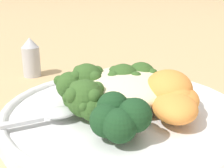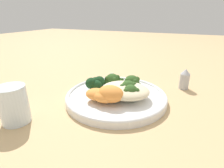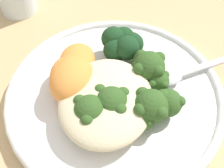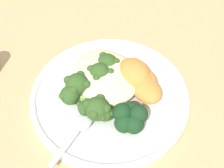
% 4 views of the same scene
% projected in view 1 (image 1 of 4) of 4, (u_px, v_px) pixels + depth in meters
% --- Properties ---
extents(ground_plane, '(4.00, 4.00, 0.00)m').
position_uv_depth(ground_plane, '(131.00, 126.00, 0.37)').
color(ground_plane, tan).
extents(plate, '(0.29, 0.29, 0.02)m').
position_uv_depth(plate, '(119.00, 115.00, 0.37)').
color(plate, white).
rests_on(plate, ground_plane).
extents(quinoa_mound, '(0.13, 0.11, 0.03)m').
position_uv_depth(quinoa_mound, '(126.00, 85.00, 0.39)').
color(quinoa_mound, beige).
rests_on(quinoa_mound, plate).
extents(broccoli_stalk_0, '(0.11, 0.05, 0.04)m').
position_uv_depth(broccoli_stalk_0, '(136.00, 80.00, 0.40)').
color(broccoli_stalk_0, '#8EB25B').
rests_on(broccoli_stalk_0, plate).
extents(broccoli_stalk_1, '(0.09, 0.05, 0.04)m').
position_uv_depth(broccoli_stalk_1, '(121.00, 83.00, 0.39)').
color(broccoli_stalk_1, '#8EB25B').
rests_on(broccoli_stalk_1, plate).
extents(broccoli_stalk_2, '(0.08, 0.08, 0.03)m').
position_uv_depth(broccoli_stalk_2, '(101.00, 89.00, 0.39)').
color(broccoli_stalk_2, '#8EB25B').
rests_on(broccoli_stalk_2, plate).
extents(broccoli_stalk_3, '(0.09, 0.10, 0.04)m').
position_uv_depth(broccoli_stalk_3, '(90.00, 83.00, 0.39)').
color(broccoli_stalk_3, '#8EB25B').
rests_on(broccoli_stalk_3, plate).
extents(broccoli_stalk_4, '(0.06, 0.11, 0.03)m').
position_uv_depth(broccoli_stalk_4, '(78.00, 90.00, 0.38)').
color(broccoli_stalk_4, '#8EB25B').
rests_on(broccoli_stalk_4, plate).
extents(broccoli_stalk_5, '(0.03, 0.09, 0.03)m').
position_uv_depth(broccoli_stalk_5, '(83.00, 101.00, 0.35)').
color(broccoli_stalk_5, '#8EB25B').
rests_on(broccoli_stalk_5, plate).
extents(broccoli_stalk_6, '(0.05, 0.09, 0.04)m').
position_uv_depth(broccoli_stalk_6, '(86.00, 99.00, 0.34)').
color(broccoli_stalk_6, '#8EB25B').
rests_on(broccoli_stalk_6, plate).
extents(broccoli_stalk_7, '(0.06, 0.07, 0.03)m').
position_uv_depth(broccoli_stalk_7, '(97.00, 107.00, 0.33)').
color(broccoli_stalk_7, '#8EB25B').
rests_on(broccoli_stalk_7, plate).
extents(sweet_potato_chunk_0, '(0.07, 0.06, 0.04)m').
position_uv_depth(sweet_potato_chunk_0, '(165.00, 89.00, 0.36)').
color(sweet_potato_chunk_0, orange).
rests_on(sweet_potato_chunk_0, plate).
extents(sweet_potato_chunk_1, '(0.05, 0.06, 0.03)m').
position_uv_depth(sweet_potato_chunk_1, '(168.00, 98.00, 0.35)').
color(sweet_potato_chunk_1, orange).
rests_on(sweet_potato_chunk_1, plate).
extents(sweet_potato_chunk_2, '(0.06, 0.05, 0.03)m').
position_uv_depth(sweet_potato_chunk_2, '(171.00, 108.00, 0.33)').
color(sweet_potato_chunk_2, orange).
rests_on(sweet_potato_chunk_2, plate).
extents(sweet_potato_chunk_3, '(0.07, 0.06, 0.03)m').
position_uv_depth(sweet_potato_chunk_3, '(171.00, 98.00, 0.35)').
color(sweet_potato_chunk_3, orange).
rests_on(sweet_potato_chunk_3, plate).
extents(kale_tuft, '(0.06, 0.06, 0.04)m').
position_uv_depth(kale_tuft, '(116.00, 117.00, 0.30)').
color(kale_tuft, '#193D1E').
rests_on(kale_tuft, plate).
extents(spoon, '(0.08, 0.11, 0.01)m').
position_uv_depth(spoon, '(46.00, 115.00, 0.34)').
color(spoon, silver).
rests_on(spoon, plate).
extents(salt_shaker, '(0.03, 0.03, 0.07)m').
position_uv_depth(salt_shaker, '(29.00, 57.00, 0.54)').
color(salt_shaker, '#B2B2B7').
rests_on(salt_shaker, ground_plane).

